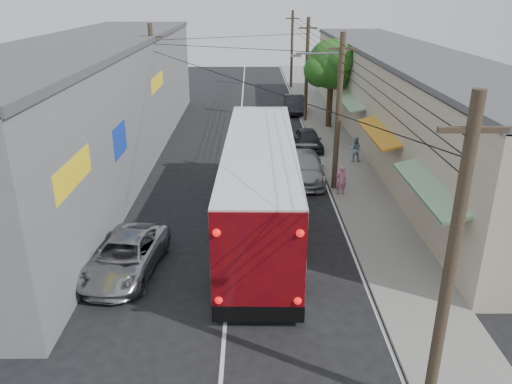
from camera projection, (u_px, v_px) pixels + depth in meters
ground at (223, 357)px, 14.26m from camera, size 120.00×120.00×0.00m
sidewalk at (337, 150)px, 32.86m from camera, size 3.00×80.00×0.12m
building_right at (401, 97)px, 33.61m from camera, size 7.09×40.00×6.25m
building_left at (93, 102)px, 29.52m from camera, size 7.20×36.00×7.25m
utility_poles at (287, 87)px, 31.62m from camera, size 11.80×45.28×8.00m
street_tree at (332, 66)px, 36.73m from camera, size 4.40×4.00×6.60m
coach_bus at (260, 185)px, 21.24m from camera, size 3.45×13.93×3.99m
jeepney at (126, 256)px, 18.35m from camera, size 2.85×5.13×1.36m
parked_suv at (305, 167)px, 27.51m from camera, size 2.22×5.06×1.45m
parked_car_mid at (308, 140)px, 32.88m from camera, size 1.89×4.08×1.35m
parked_car_far at (294, 104)px, 43.03m from camera, size 1.61×4.47×1.47m
pedestrian_near at (341, 180)px, 25.25m from camera, size 0.56×0.38×1.49m
pedestrian_far at (355, 149)px, 30.20m from camera, size 0.86×0.75×1.51m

